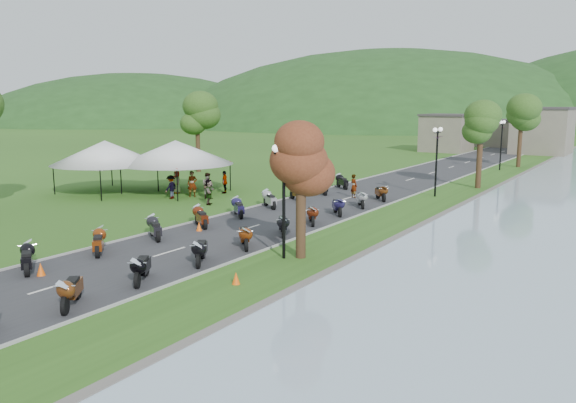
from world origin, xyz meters
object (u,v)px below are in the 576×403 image
Objects in this scene: pedestrian_a at (193,197)px; pedestrian_b at (208,199)px; vendor_tent_main at (176,166)px; pedestrian_c at (171,199)px.

pedestrian_a reaches higher than pedestrian_b.
pedestrian_a is (2.49, -0.96, -2.00)m from vendor_tent_main.
vendor_tent_main is at bearing 117.55° from pedestrian_a.
pedestrian_b reaches higher than pedestrian_c.
pedestrian_c is at bearing -156.87° from pedestrian_a.
pedestrian_b is at bearing -39.96° from pedestrian_a.
pedestrian_a reaches higher than pedestrian_c.
pedestrian_a is at bearing -20.95° from vendor_tent_main.
pedestrian_b is at bearing 117.62° from pedestrian_c.
pedestrian_b is (1.45, 0.04, 0.00)m from pedestrian_a.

